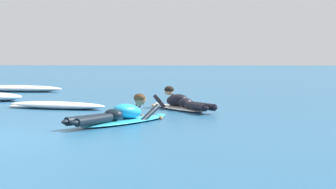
% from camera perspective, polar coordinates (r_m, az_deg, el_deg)
% --- Properties ---
extents(ground_plane, '(120.00, 120.00, 0.00)m').
position_cam_1_polar(ground_plane, '(18.20, -7.74, 0.06)').
color(ground_plane, '#235B84').
extents(surfer_near, '(1.70, 2.47, 0.55)m').
position_cam_1_polar(surfer_near, '(10.10, -4.54, -2.08)').
color(surfer_near, '#2DB2D1').
rests_on(surfer_near, ground).
extents(surfer_far, '(1.61, 2.44, 0.54)m').
position_cam_1_polar(surfer_far, '(12.68, 1.21, -0.86)').
color(surfer_far, white).
rests_on(surfer_far, ground).
extents(whitewater_mid_left, '(3.07, 1.21, 0.21)m').
position_cam_1_polar(whitewater_mid_left, '(19.78, -14.37, 0.55)').
color(whitewater_mid_left, white).
rests_on(whitewater_mid_left, ground).
extents(whitewater_mid_right, '(2.41, 1.18, 0.16)m').
position_cam_1_polar(whitewater_mid_right, '(13.13, -10.85, -1.06)').
color(whitewater_mid_right, white).
rests_on(whitewater_mid_right, ground).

